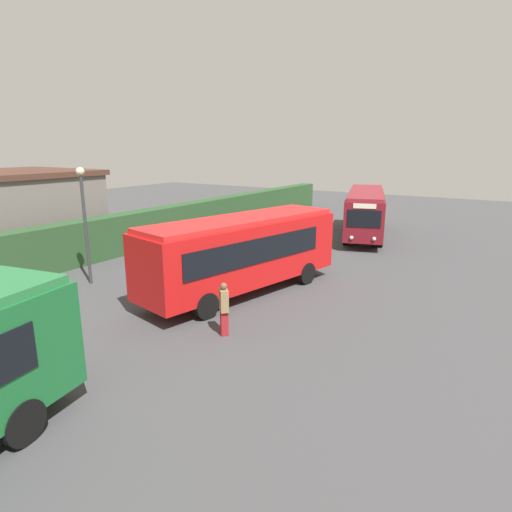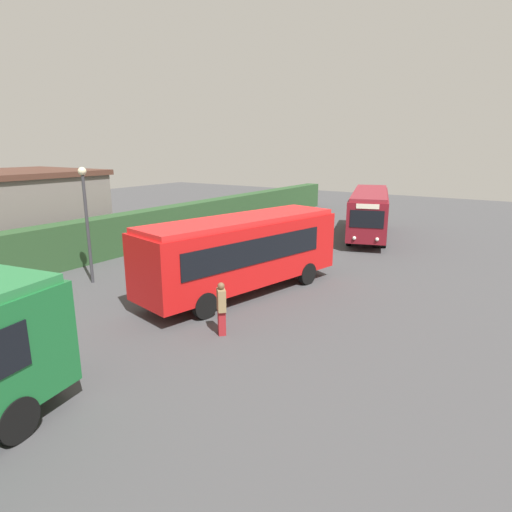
% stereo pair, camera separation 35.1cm
% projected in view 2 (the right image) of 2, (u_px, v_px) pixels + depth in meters
% --- Properties ---
extents(ground_plane, '(84.65, 84.65, 0.00)m').
position_uv_depth(ground_plane, '(232.00, 290.00, 19.03)').
color(ground_plane, '#424244').
extents(bus_red, '(9.77, 4.52, 3.28)m').
position_uv_depth(bus_red, '(242.00, 250.00, 18.23)').
color(bus_red, red).
rests_on(bus_red, ground_plane).
extents(bus_maroon, '(10.53, 5.33, 3.17)m').
position_uv_depth(bus_maroon, '(369.00, 211.00, 29.80)').
color(bus_maroon, maroon).
rests_on(bus_maroon, ground_plane).
extents(person_right, '(0.50, 0.50, 1.83)m').
position_uv_depth(person_right, '(221.00, 307.00, 14.30)').
color(person_right, maroon).
rests_on(person_right, ground_plane).
extents(person_far, '(0.40, 0.49, 1.66)m').
position_uv_depth(person_far, '(237.00, 251.00, 22.37)').
color(person_far, black).
rests_on(person_far, ground_plane).
extents(hedge_row, '(54.32, 1.24, 2.31)m').
position_uv_depth(hedge_row, '(94.00, 240.00, 23.71)').
color(hedge_row, '#294B28').
rests_on(hedge_row, ground_plane).
extents(traffic_cone, '(0.36, 0.36, 0.60)m').
position_uv_depth(traffic_cone, '(304.00, 216.00, 37.11)').
color(traffic_cone, orange).
rests_on(traffic_cone, ground_plane).
extents(lamppost, '(0.36, 0.36, 5.25)m').
position_uv_depth(lamppost, '(86.00, 212.00, 19.28)').
color(lamppost, '#38383D').
rests_on(lamppost, ground_plane).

